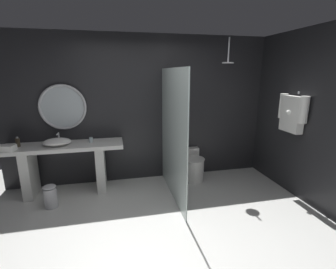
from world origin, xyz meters
TOP-DOWN VIEW (x-y plane):
  - ground_plane at (0.00, 0.00)m, footprint 5.76×5.76m
  - back_wall_panel at (0.00, 1.90)m, footprint 4.80×0.10m
  - side_wall_right at (2.35, 0.76)m, footprint 0.10×2.47m
  - vanity_counter at (-1.33, 1.56)m, footprint 1.87×0.54m
  - vessel_sink at (-1.42, 1.54)m, footprint 0.42×0.35m
  - tumbler_cup at (-0.91, 1.61)m, footprint 0.06×0.06m
  - soap_dispenser at (-2.00, 1.59)m, footprint 0.06×0.06m
  - round_wall_mirror at (-1.33, 1.81)m, footprint 0.75×0.04m
  - shower_glass_panel at (0.36, 1.07)m, footprint 0.02×1.57m
  - rain_shower_head at (1.35, 1.36)m, footprint 0.19×0.19m
  - hanging_bathrobe at (2.21, 0.78)m, footprint 0.20×0.58m
  - toilet at (0.87, 1.60)m, footprint 0.40×0.58m
  - waste_bin at (-1.50, 1.10)m, footprint 0.19×0.19m
  - folded_hand_towel at (-2.11, 1.39)m, footprint 0.31×0.20m

SIDE VIEW (x-z plane):
  - ground_plane at x=0.00m, z-range 0.00..0.00m
  - waste_bin at x=-1.50m, z-range 0.00..0.35m
  - toilet at x=0.87m, z-range -0.02..0.53m
  - vanity_counter at x=-1.33m, z-range 0.13..0.96m
  - tumbler_cup at x=-0.91m, z-range 0.83..0.91m
  - folded_hand_towel at x=-2.11m, z-range 0.83..0.92m
  - vessel_sink at x=-1.42m, z-range 0.80..0.97m
  - soap_dispenser at x=-2.00m, z-range 0.82..0.98m
  - shower_glass_panel at x=0.36m, z-range 0.00..2.02m
  - back_wall_panel at x=0.00m, z-range 0.00..2.60m
  - side_wall_right at x=2.35m, z-range 0.00..2.60m
  - hanging_bathrobe at x=2.21m, z-range 1.04..1.67m
  - round_wall_mirror at x=-1.33m, z-range 1.02..1.77m
  - rain_shower_head at x=1.35m, z-range 1.95..2.35m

